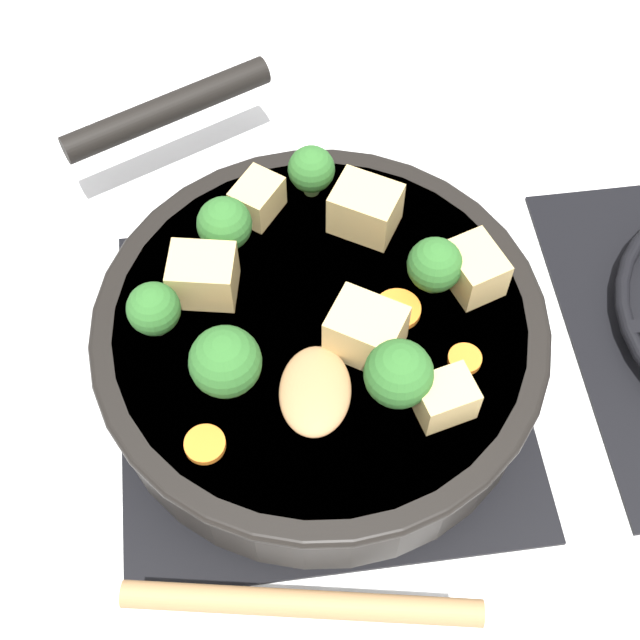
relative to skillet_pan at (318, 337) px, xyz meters
name	(u,v)px	position (x,y,z in m)	size (l,w,h in m)	color
ground_plane	(320,378)	(0.00, 0.00, -0.06)	(2.40, 2.40, 0.00)	white
front_burner_grate	(320,371)	(0.00, 0.00, -0.05)	(0.31, 0.31, 0.03)	black
skillet_pan	(318,337)	(0.00, 0.00, 0.00)	(0.44, 0.35, 0.06)	black
wooden_spoon	(308,499)	(0.13, -0.02, 0.03)	(0.20, 0.21, 0.02)	#A87A4C
tofu_cube_center_large	(257,198)	(-0.10, -0.03, 0.04)	(0.04, 0.03, 0.03)	#DBB770
tofu_cube_near_handle	(365,209)	(-0.08, 0.04, 0.05)	(0.05, 0.04, 0.04)	#DBB770
tofu_cube_east_chunk	(474,269)	(-0.02, 0.11, 0.04)	(0.04, 0.03, 0.03)	#DBB770
tofu_cube_west_chunk	(203,276)	(-0.03, -0.08, 0.05)	(0.05, 0.04, 0.04)	#DBB770
tofu_cube_back_piece	(366,331)	(0.03, 0.03, 0.05)	(0.05, 0.04, 0.04)	#DBB770
tofu_cube_front_piece	(445,398)	(0.08, 0.07, 0.04)	(0.04, 0.03, 0.03)	#DBB770
broccoli_floret_near_spoon	(224,225)	(-0.07, -0.06, 0.05)	(0.04, 0.04, 0.05)	#709956
broccoli_floret_center_top	(435,265)	(-0.02, 0.08, 0.05)	(0.04, 0.04, 0.05)	#709956
broccoli_floret_east_rim	(311,170)	(-0.11, 0.01, 0.05)	(0.04, 0.04, 0.04)	#709956
broccoli_floret_west_rim	(225,362)	(0.04, -0.07, 0.06)	(0.05, 0.05, 0.05)	#709956
broccoli_floret_north_edge	(399,374)	(0.07, 0.04, 0.06)	(0.05, 0.05, 0.05)	#709956
broccoli_floret_south_cluster	(154,309)	(-0.01, -0.11, 0.05)	(0.04, 0.04, 0.04)	#709956
carrot_slice_orange_thin	(230,352)	(0.02, -0.06, 0.03)	(0.03, 0.03, 0.01)	orange
carrot_slice_near_center	(205,444)	(0.09, -0.09, 0.03)	(0.03, 0.03, 0.01)	orange
carrot_slice_edge_slice	(465,359)	(0.05, 0.09, 0.03)	(0.02, 0.02, 0.01)	orange
carrot_slice_under_broccoli	(397,304)	(0.00, 0.06, 0.03)	(0.03, 0.03, 0.01)	orange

